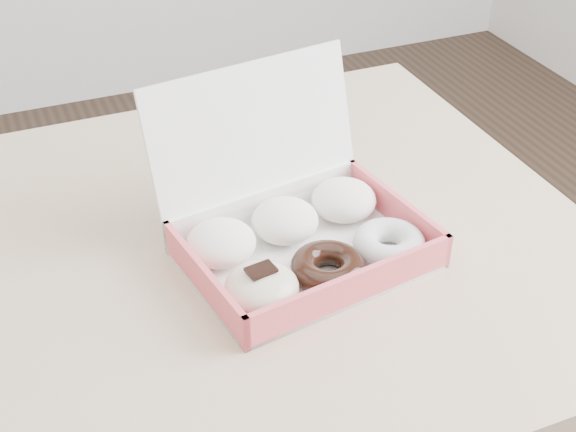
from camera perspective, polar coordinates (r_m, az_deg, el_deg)
name	(u,v)px	position (r m, az deg, el deg)	size (l,w,h in m)	color
table	(131,315)	(1.05, -11.14, -6.94)	(1.20, 0.80, 0.75)	tan
donut_box	(296,232)	(0.98, 0.59, -1.14)	(0.32, 0.30, 0.21)	white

